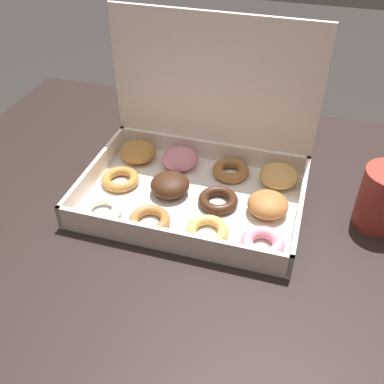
{
  "coord_description": "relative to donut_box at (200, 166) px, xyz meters",
  "views": [
    {
      "loc": [
        0.17,
        -0.58,
        1.3
      ],
      "look_at": [
        -0.01,
        0.03,
        0.78
      ],
      "focal_mm": 42.0,
      "sensor_mm": 36.0,
      "label": 1
    }
  ],
  "objects": [
    {
      "name": "donut_box",
      "position": [
        0.0,
        0.0,
        0.0
      ],
      "size": [
        0.4,
        0.28,
        0.3
      ],
      "color": "silver",
      "rests_on": "dining_table"
    },
    {
      "name": "dining_table",
      "position": [
        0.01,
        -0.07,
        -0.16
      ],
      "size": [
        1.09,
        0.85,
        0.76
      ],
      "color": "black",
      "rests_on": "ground_plane"
    }
  ]
}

